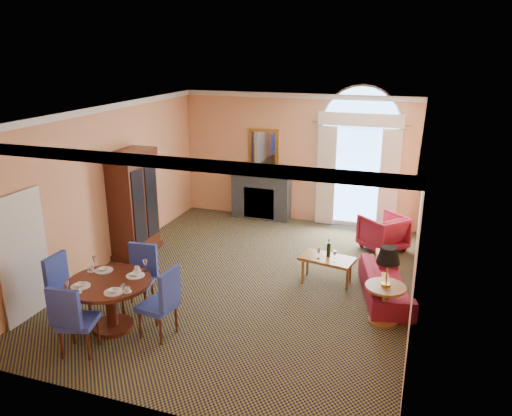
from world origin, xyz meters
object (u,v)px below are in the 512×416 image
(armoire, at_px, (133,205))
(dining_table, at_px, (110,294))
(coffee_table, at_px, (327,259))
(side_table, at_px, (387,276))
(sofa, at_px, (386,283))
(armchair, at_px, (383,232))

(armoire, distance_m, dining_table, 3.08)
(coffee_table, bearing_deg, side_table, -33.66)
(armoire, height_order, side_table, armoire)
(dining_table, xyz_separation_m, coffee_table, (2.89, 2.71, -0.14))
(dining_table, bearing_deg, sofa, 31.44)
(armoire, xyz_separation_m, coffee_table, (4.16, -0.05, -0.62))
(armchair, bearing_deg, dining_table, 3.41)
(dining_table, distance_m, armchair, 6.02)
(armoire, distance_m, coffee_table, 4.21)
(armchair, xyz_separation_m, side_table, (0.31, -3.13, 0.42))
(armoire, relative_size, sofa, 1.20)
(sofa, bearing_deg, coffee_table, 62.06)
(armoire, height_order, sofa, armoire)
(sofa, relative_size, coffee_table, 1.74)
(sofa, relative_size, armchair, 2.17)
(armchair, relative_size, side_table, 0.67)
(armoire, relative_size, dining_table, 1.72)
(sofa, relative_size, side_table, 1.46)
(armoire, bearing_deg, side_table, -12.50)
(sofa, bearing_deg, side_table, 169.04)
(dining_table, distance_m, coffee_table, 3.97)
(dining_table, relative_size, side_table, 1.02)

